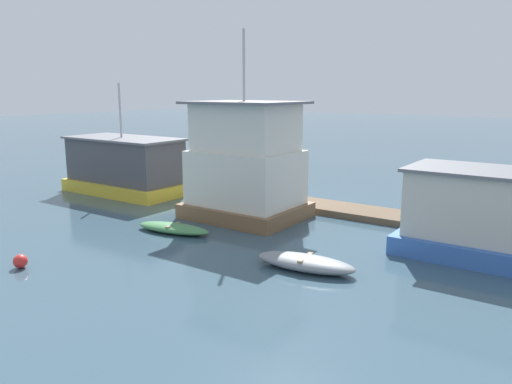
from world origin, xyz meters
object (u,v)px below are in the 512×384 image
object	(u,v)px
dinghy_green	(173,228)
dinghy_grey	(305,263)
mooring_post_far_left	(203,187)
houseboat_yellow	(125,166)
houseboat_blue	(476,215)
buoy_red	(20,261)
houseboat_brown	(246,165)

from	to	relation	value
dinghy_green	dinghy_grey	xyz separation A→B (m)	(6.76, -0.69, 0.06)
mooring_post_far_left	houseboat_yellow	bearing A→B (deg)	-163.22
houseboat_blue	dinghy_grey	world-z (taller)	houseboat_blue
dinghy_green	buoy_red	size ratio (longest dim) A/B	7.56
houseboat_blue	dinghy_green	xyz separation A→B (m)	(-11.00, -4.26, -1.30)
houseboat_brown	buoy_red	xyz separation A→B (m)	(-2.22, -9.92, -2.26)
houseboat_brown	dinghy_green	xyz separation A→B (m)	(-0.98, -3.86, -2.31)
houseboat_brown	dinghy_grey	size ratio (longest dim) A/B	2.39
houseboat_blue	mooring_post_far_left	size ratio (longest dim) A/B	4.14
houseboat_yellow	dinghy_green	bearing A→B (deg)	-28.85
houseboat_yellow	dinghy_green	world-z (taller)	houseboat_yellow
houseboat_yellow	houseboat_brown	world-z (taller)	houseboat_brown
mooring_post_far_left	buoy_red	size ratio (longest dim) A/B	2.68
houseboat_brown	buoy_red	world-z (taller)	houseboat_brown
houseboat_yellow	houseboat_blue	distance (m)	19.22
houseboat_brown	dinghy_grey	world-z (taller)	houseboat_brown
houseboat_yellow	dinghy_green	size ratio (longest dim) A/B	2.07
houseboat_blue	dinghy_green	world-z (taller)	houseboat_blue
dinghy_grey	buoy_red	size ratio (longest dim) A/B	7.62
dinghy_green	dinghy_grey	bearing A→B (deg)	-5.80
houseboat_yellow	mooring_post_far_left	bearing A→B (deg)	16.78
houseboat_brown	mooring_post_far_left	size ratio (longest dim) A/B	6.80
dinghy_grey	buoy_red	distance (m)	9.63
dinghy_grey	houseboat_blue	bearing A→B (deg)	49.40
buoy_red	houseboat_brown	bearing A→B (deg)	77.37
houseboat_brown	mooring_post_far_left	xyz separation A→B (m)	(-4.48, 2.09, -1.87)
houseboat_yellow	dinghy_grey	bearing A→B (deg)	-19.19
houseboat_yellow	dinghy_grey	size ratio (longest dim) A/B	2.05
houseboat_yellow	mooring_post_far_left	distance (m)	5.02
houseboat_yellow	houseboat_brown	distance (m)	9.28
mooring_post_far_left	buoy_red	xyz separation A→B (m)	(2.26, -12.01, -0.39)
houseboat_blue	dinghy_green	bearing A→B (deg)	-158.81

